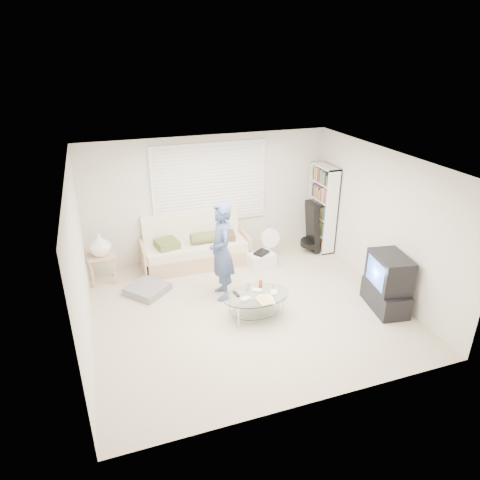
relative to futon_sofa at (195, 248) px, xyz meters
name	(u,v)px	position (x,y,z in m)	size (l,w,h in m)	color
ground	(247,308)	(0.43, -1.87, -0.34)	(5.00, 5.00, 0.00)	#C1AE96
room_shell	(238,208)	(0.43, -1.40, 1.29)	(5.02, 4.52, 2.51)	beige
window_blinds	(210,184)	(0.43, 0.33, 1.21)	(2.32, 0.08, 1.62)	silver
futon_sofa	(195,248)	(0.00, 0.00, 0.00)	(2.11, 0.85, 1.03)	tan
grey_floor_pillow	(148,289)	(-1.08, -0.83, -0.27)	(0.63, 0.63, 0.14)	slate
side_table	(100,247)	(-1.79, -0.17, 0.38)	(0.49, 0.40, 0.97)	tan
bookshelf	(322,208)	(2.76, -0.13, 0.58)	(0.29, 0.77, 1.83)	white
guitar_case	(312,231)	(2.47, -0.26, 0.15)	(0.40, 0.41, 1.10)	black
floor_fan	(269,241)	(1.50, -0.28, 0.06)	(0.41, 0.28, 0.68)	white
storage_bin	(261,260)	(1.20, -0.59, -0.18)	(0.55, 0.42, 0.35)	white
tv_unit	(387,283)	(2.63, -2.61, 0.13)	(0.62, 0.96, 0.97)	black
coffee_table	(256,299)	(0.49, -2.16, -0.01)	(1.10, 0.71, 0.53)	silver
standing_person	(222,252)	(0.15, -1.37, 0.53)	(0.63, 0.42, 1.74)	#30496B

